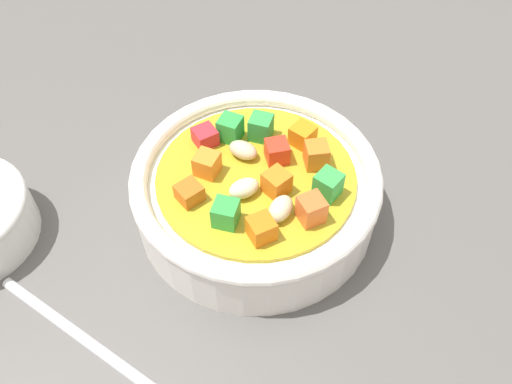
# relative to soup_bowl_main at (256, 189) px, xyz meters

# --- Properties ---
(ground_plane) EXTENTS (1.40, 1.40, 0.02)m
(ground_plane) POSITION_rel_soup_bowl_main_xyz_m (-0.00, -0.00, -0.04)
(ground_plane) COLOR #565451
(soup_bowl_main) EXTENTS (0.20, 0.20, 0.07)m
(soup_bowl_main) POSITION_rel_soup_bowl_main_xyz_m (0.00, 0.00, 0.00)
(soup_bowl_main) COLOR white
(soup_bowl_main) RESTS_ON ground_plane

